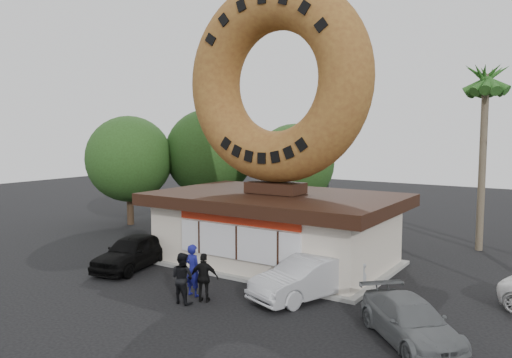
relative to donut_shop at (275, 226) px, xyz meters
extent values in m
plane|color=black|center=(0.00, -5.98, -1.77)|extent=(90.00, 90.00, 0.00)
cube|color=beige|center=(0.00, 0.02, -0.27)|extent=(10.00, 6.00, 3.00)
cube|color=#999993|center=(0.00, 0.02, -1.69)|extent=(10.60, 6.60, 0.15)
cube|color=#3F3F3F|center=(0.00, 0.02, 1.28)|extent=(10.00, 6.00, 0.10)
cube|color=black|center=(0.00, 0.02, 1.23)|extent=(11.20, 7.20, 0.55)
cube|color=silver|center=(0.00, -3.03, -0.22)|extent=(6.00, 0.12, 1.40)
cube|color=red|center=(0.00, -3.05, 0.78)|extent=(6.00, 0.10, 0.45)
cube|color=black|center=(0.00, 0.02, 1.78)|extent=(2.60, 1.40, 0.50)
torus|color=olive|center=(0.00, 0.02, 6.62)|extent=(9.18, 2.34, 9.18)
cylinder|color=#473321|center=(-9.50, 7.02, -0.12)|extent=(0.44, 0.44, 3.30)
sphere|color=#234117|center=(-9.50, 7.02, 2.88)|extent=(6.00, 6.00, 6.00)
cylinder|color=#473321|center=(-4.00, 9.02, -0.34)|extent=(0.44, 0.44, 2.86)
sphere|color=#234117|center=(-4.00, 9.02, 2.26)|extent=(5.20, 5.20, 5.20)
cylinder|color=#473321|center=(-13.00, 3.02, -0.23)|extent=(0.44, 0.44, 3.08)
sphere|color=#234117|center=(-13.00, 3.02, 2.57)|extent=(5.60, 5.60, 5.60)
cylinder|color=#726651|center=(7.50, 8.02, 2.73)|extent=(0.36, 0.36, 9.00)
cylinder|color=#59595E|center=(-2.00, 10.02, 2.23)|extent=(0.18, 0.18, 8.00)
cylinder|color=#59595E|center=(-1.10, 10.02, 6.13)|extent=(1.80, 0.12, 0.12)
cube|color=#59595E|center=(-0.20, 10.02, 6.08)|extent=(0.45, 0.20, 0.12)
imported|color=navy|center=(-0.17, -5.65, -0.79)|extent=(0.75, 0.52, 1.96)
imported|color=black|center=(0.03, -6.46, -0.85)|extent=(0.90, 0.70, 1.84)
imported|color=black|center=(0.61, -5.94, -0.88)|extent=(1.13, 0.83, 1.78)
imported|color=black|center=(-4.91, -4.29, -1.01)|extent=(2.68, 4.70, 1.51)
imported|color=#B8B9BE|center=(3.52, -3.46, -1.00)|extent=(3.10, 4.91, 1.53)
imported|color=slate|center=(7.84, -5.28, -1.14)|extent=(4.24, 4.30, 1.25)
camera|label=1|loc=(11.84, -19.54, 4.40)|focal=35.00mm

